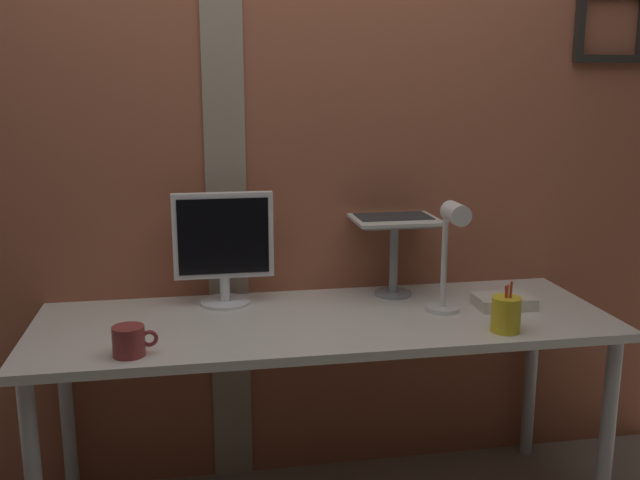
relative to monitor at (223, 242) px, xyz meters
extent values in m
cube|color=#9E563D|center=(0.22, 0.18, 0.33)|extent=(3.29, 0.12, 2.62)
cube|color=gray|center=(0.02, 0.12, 0.33)|extent=(0.15, 0.01, 2.62)
cube|color=black|center=(1.50, 0.10, 0.65)|extent=(0.29, 0.03, 0.03)
cube|color=black|center=(1.37, 0.10, 0.77)|extent=(0.03, 0.03, 0.22)
cube|color=silver|center=(0.33, -0.22, -0.24)|extent=(1.96, 0.68, 0.03)
cylinder|color=#B2B2B7|center=(1.25, -0.49, -0.62)|extent=(0.05, 0.05, 0.72)
cylinder|color=#B2B2B7|center=(-0.59, 0.06, -0.62)|extent=(0.05, 0.05, 0.72)
cylinder|color=#B2B2B7|center=(1.25, 0.06, -0.62)|extent=(0.05, 0.05, 0.72)
cylinder|color=white|center=(0.00, 0.00, -0.22)|extent=(0.18, 0.18, 0.01)
cylinder|color=white|center=(0.00, 0.00, -0.17)|extent=(0.04, 0.04, 0.09)
cube|color=white|center=(0.00, 0.00, 0.02)|extent=(0.36, 0.04, 0.31)
cube|color=black|center=(0.00, -0.02, 0.02)|extent=(0.32, 0.00, 0.27)
cylinder|color=gray|center=(0.63, 0.00, -0.22)|extent=(0.14, 0.14, 0.01)
cylinder|color=gray|center=(0.63, 0.00, -0.09)|extent=(0.03, 0.03, 0.26)
cube|color=gray|center=(0.63, 0.00, 0.05)|extent=(0.28, 0.22, 0.01)
cube|color=silver|center=(0.63, 0.00, 0.06)|extent=(0.31, 0.26, 0.01)
cube|color=#2D2D30|center=(0.63, 0.02, 0.07)|extent=(0.27, 0.17, 0.00)
cube|color=silver|center=(0.63, 0.16, 0.16)|extent=(0.31, 0.06, 0.19)
cube|color=black|center=(0.63, 0.15, 0.16)|extent=(0.28, 0.04, 0.16)
cylinder|color=white|center=(0.75, -0.22, -0.22)|extent=(0.12, 0.12, 0.02)
cylinder|color=white|center=(0.75, -0.22, -0.03)|extent=(0.02, 0.02, 0.37)
cylinder|color=white|center=(0.75, -0.31, 0.14)|extent=(0.07, 0.11, 0.07)
cylinder|color=yellow|center=(0.88, -0.45, -0.17)|extent=(0.09, 0.09, 0.11)
cylinder|color=red|center=(0.87, -0.45, -0.15)|extent=(0.03, 0.03, 0.15)
cylinder|color=orange|center=(0.87, -0.45, -0.14)|extent=(0.01, 0.03, 0.15)
cylinder|color=red|center=(0.89, -0.46, -0.14)|extent=(0.01, 0.03, 0.16)
cylinder|color=maroon|center=(-0.30, -0.45, -0.18)|extent=(0.09, 0.09, 0.09)
torus|color=maroon|center=(-0.24, -0.45, -0.18)|extent=(0.05, 0.01, 0.05)
cube|color=silver|center=(0.98, -0.22, -0.21)|extent=(0.20, 0.14, 0.04)
camera|label=1|loc=(-0.09, -2.48, 0.55)|focal=39.72mm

